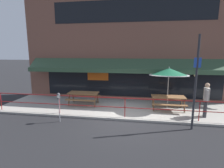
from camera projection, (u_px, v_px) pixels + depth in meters
ground_plane at (124, 121)px, 8.42m from camera, size 120.00×120.00×0.00m
patio_deck at (127, 107)px, 10.35m from camera, size 15.00×4.00×0.10m
restaurant_building at (131, 39)px, 11.77m from camera, size 15.00×1.60×8.40m
patio_railing at (125, 103)px, 8.57m from camera, size 13.84×0.04×0.97m
picnic_table_left at (83, 95)px, 10.60m from camera, size 1.80×1.42×0.76m
picnic_table_centre at (168, 99)px, 9.68m from camera, size 1.80×1.42×0.76m
patio_umbrella_centre at (169, 72)px, 9.68m from camera, size 2.14×2.14×2.38m
pedestrian_walking at (206, 98)px, 8.53m from camera, size 0.33×0.61×1.71m
parking_meter_near at (59, 99)px, 8.10m from camera, size 0.15×0.16×1.42m
street_sign_pole at (196, 83)px, 7.15m from camera, size 0.28×0.09×3.97m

